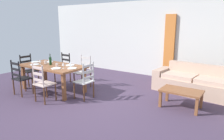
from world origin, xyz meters
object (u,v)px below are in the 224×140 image
dining_chair_near_right (43,83)px  coffee_cup_secondary (46,62)px  dining_chair_far_left (63,68)px  dining_chair_head_west (29,70)px  couch (197,83)px  coffee_table (181,93)px  dining_chair_near_left (21,78)px  wine_bottle (50,61)px  wine_glass_far_left (49,60)px  wine_glass_near_right (63,64)px  coffee_cup_primary (57,65)px  dining_chair_head_east (85,81)px  wine_glass_near_left (40,61)px  dining_chair_far_right (83,72)px  dining_table (53,68)px  wine_glass_far_right (70,63)px

dining_chair_near_right → coffee_cup_secondary: dining_chair_near_right is taller
dining_chair_near_right → dining_chair_far_left: bearing=121.4°
dining_chair_head_west → couch: size_ratio=0.41×
coffee_table → dining_chair_near_left: bearing=-157.7°
wine_bottle → couch: (3.54, 2.05, -0.58)m
dining_chair_near_right → wine_glass_far_left: (-0.78, 0.86, 0.38)m
wine_glass_far_left → coffee_cup_secondary: (-0.01, -0.13, -0.07)m
wine_glass_far_left → coffee_table: wine_glass_far_left is taller
coffee_cup_secondary → couch: (3.77, 2.03, -0.50)m
dining_chair_head_west → wine_glass_far_left: size_ratio=5.96×
dining_chair_near_right → wine_glass_near_right: (0.10, 0.59, 0.38)m
wine_glass_near_right → dining_chair_near_right: bearing=-99.6°
wine_bottle → coffee_cup_primary: size_ratio=3.51×
dining_chair_near_left → wine_glass_near_right: (1.01, 0.61, 0.38)m
coffee_table → wine_glass_near_right: bearing=-161.1°
dining_chair_head_east → wine_glass_near_left: size_ratio=5.96×
wine_glass_near_right → coffee_table: (2.80, 0.96, -0.51)m
dining_chair_head_east → dining_chair_near_right: bearing=-133.4°
dining_chair_far_right → coffee_cup_primary: (-0.21, -0.82, 0.32)m
dining_chair_head_east → wine_glass_near_right: dining_chair_head_east is taller
dining_table → wine_glass_far_right: wine_glass_far_right is taller
wine_glass_far_right → couch: size_ratio=0.07×
dining_chair_near_right → dining_chair_far_right: size_ratio=1.00×
dining_chair_far_right → wine_bottle: bearing=-125.4°
wine_glass_far_right → wine_bottle: bearing=-168.6°
wine_bottle → dining_chair_head_east: bearing=1.5°
dining_chair_far_left → wine_bottle: wine_bottle is taller
dining_chair_head_east → wine_glass_far_right: (-0.61, 0.10, 0.38)m
dining_chair_near_right → wine_glass_far_right: bearing=83.2°
dining_chair_far_right → dining_chair_near_left: bearing=-121.0°
dining_chair_near_left → couch: size_ratio=0.41×
dining_chair_near_left → dining_chair_head_east: 1.79m
wine_glass_far_left → coffee_cup_secondary: wine_glass_far_left is taller
couch → coffee_cup_primary: bearing=-146.6°
dining_chair_far_right → coffee_cup_primary: 0.90m
dining_chair_far_right → coffee_cup_primary: size_ratio=10.67×
dining_chair_far_right → wine_bottle: size_ratio=3.04×
dining_chair_far_right → wine_glass_near_left: size_ratio=5.96×
dining_chair_far_left → wine_bottle: size_ratio=3.04×
dining_table → wine_glass_near_right: (0.58, -0.13, 0.20)m
wine_glass_near_right → coffee_cup_primary: size_ratio=1.79×
dining_table → couch: (3.47, 2.05, -0.37)m
dining_chair_far_right → wine_bottle: wine_bottle is taller
wine_glass_far_left → coffee_cup_primary: (0.56, -0.20, -0.07)m
wine_glass_far_right → coffee_table: size_ratio=0.18×
wine_glass_near_right → couch: bearing=37.1°
wine_glass_near_left → couch: bearing=30.2°
coffee_cup_secondary → dining_chair_head_west: bearing=-177.1°
dining_chair_near_left → couch: dining_chair_near_left is taller
couch → dining_chair_head_west: bearing=-155.7°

